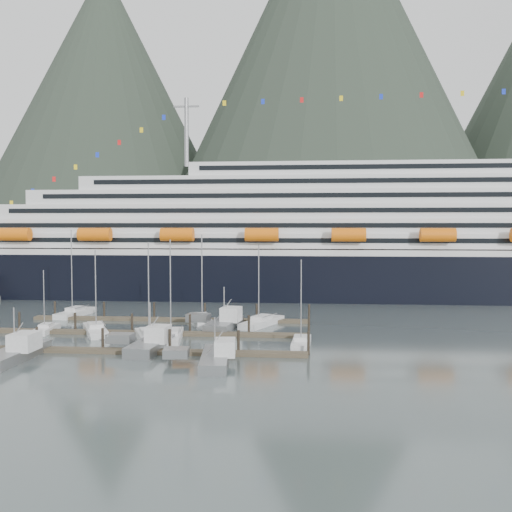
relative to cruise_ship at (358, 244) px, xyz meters
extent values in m
plane|color=#4C5958|center=(-30.03, -54.94, -12.04)|extent=(1600.00, 1600.00, 0.00)
cone|color=#212C21|center=(9.97, 505.06, 167.96)|extent=(400.00, 400.00, 420.00)
cone|color=#212C21|center=(-250.03, 545.06, 132.96)|extent=(340.00, 340.00, 340.00)
cube|color=black|center=(-5.03, 0.06, -8.04)|extent=(210.00, 28.00, 12.00)
cube|color=silver|center=(-5.03, 0.06, -1.54)|extent=(205.80, 27.44, 1.50)
cube|color=silver|center=(-0.03, 0.06, 1.06)|extent=(185.00, 26.00, 3.20)
cube|color=black|center=(-0.03, -12.99, 1.22)|extent=(175.75, 0.20, 1.00)
cube|color=silver|center=(1.97, 0.06, 4.26)|extent=(180.00, 25.00, 3.20)
cube|color=black|center=(1.97, -12.49, 4.42)|extent=(171.00, 0.20, 1.00)
cube|color=silver|center=(3.97, 0.06, 7.46)|extent=(172.00, 24.00, 3.20)
cube|color=black|center=(3.97, -11.99, 7.62)|extent=(163.40, 0.20, 1.00)
cube|color=silver|center=(5.97, 0.06, 10.66)|extent=(160.00, 23.00, 3.20)
cube|color=black|center=(5.97, -11.49, 10.82)|extent=(152.00, 0.20, 1.00)
cube|color=silver|center=(7.97, 0.06, 13.76)|extent=(140.00, 22.00, 3.00)
cube|color=black|center=(7.97, -10.99, 13.91)|extent=(133.00, 0.20, 1.00)
cube|color=silver|center=(9.97, 0.06, 16.76)|extent=(95.00, 20.00, 3.00)
cube|color=black|center=(9.97, -9.99, 16.91)|extent=(90.25, 0.20, 1.00)
cylinder|color=gray|center=(-40.03, 0.06, 26.26)|extent=(1.00, 1.00, 16.00)
cylinder|color=orange|center=(-75.03, -14.94, 2.46)|extent=(7.00, 2.80, 2.80)
cylinder|color=orange|center=(-57.03, -14.94, 2.46)|extent=(7.00, 2.80, 2.80)
cylinder|color=orange|center=(-39.03, -14.94, 2.46)|extent=(7.00, 2.80, 2.80)
cylinder|color=orange|center=(-21.03, -14.94, 2.46)|extent=(7.00, 2.80, 2.80)
cylinder|color=orange|center=(-3.03, -14.94, 2.46)|extent=(7.00, 2.80, 2.80)
cylinder|color=orange|center=(14.97, -14.94, 2.46)|extent=(7.00, 2.80, 2.80)
cube|color=#42392A|center=(-35.03, -64.94, -11.79)|extent=(48.00, 2.00, 0.50)
cylinder|color=black|center=(-47.03, -63.84, -10.64)|extent=(0.36, 0.36, 3.20)
cylinder|color=black|center=(-38.03, -63.84, -10.64)|extent=(0.36, 0.36, 3.20)
cylinder|color=black|center=(-29.03, -63.84, -10.64)|extent=(0.36, 0.36, 3.20)
cylinder|color=black|center=(-20.03, -63.84, -10.64)|extent=(0.36, 0.36, 3.20)
cylinder|color=black|center=(-11.03, -63.84, -10.64)|extent=(0.36, 0.36, 3.20)
cube|color=#42392A|center=(-35.03, -51.94, -11.79)|extent=(48.00, 2.00, 0.50)
cylinder|color=black|center=(-56.03, -50.84, -10.64)|extent=(0.36, 0.36, 3.20)
cylinder|color=black|center=(-47.03, -50.84, -10.64)|extent=(0.36, 0.36, 3.20)
cylinder|color=black|center=(-38.03, -50.84, -10.64)|extent=(0.36, 0.36, 3.20)
cylinder|color=black|center=(-29.03, -50.84, -10.64)|extent=(0.36, 0.36, 3.20)
cylinder|color=black|center=(-20.03, -50.84, -10.64)|extent=(0.36, 0.36, 3.20)
cylinder|color=black|center=(-11.03, -50.84, -10.64)|extent=(0.36, 0.36, 3.20)
cube|color=#42392A|center=(-35.03, -38.94, -11.79)|extent=(48.00, 2.00, 0.50)
cylinder|color=black|center=(-56.03, -37.84, -10.64)|extent=(0.36, 0.36, 3.20)
cylinder|color=black|center=(-47.03, -37.84, -10.64)|extent=(0.36, 0.36, 3.20)
cylinder|color=black|center=(-38.03, -37.84, -10.64)|extent=(0.36, 0.36, 3.20)
cylinder|color=black|center=(-29.03, -37.84, -10.64)|extent=(0.36, 0.36, 3.20)
cylinder|color=black|center=(-20.03, -37.84, -10.64)|extent=(0.36, 0.36, 3.20)
cylinder|color=black|center=(-11.03, -37.84, -10.64)|extent=(0.36, 0.36, 3.20)
cube|color=silver|center=(-51.50, -51.28, -11.79)|extent=(3.04, 7.88, 1.20)
cube|color=silver|center=(-51.50, -51.28, -11.06)|extent=(1.99, 2.86, 0.68)
cylinder|color=gray|center=(-51.42, -52.05, -6.82)|extent=(0.14, 0.14, 8.90)
cube|color=silver|center=(-43.42, -51.92, -11.79)|extent=(7.17, 10.68, 1.48)
cube|color=silver|center=(-43.42, -51.92, -10.82)|extent=(3.54, 4.25, 0.85)
cylinder|color=gray|center=(-42.95, -52.87, -5.16)|extent=(0.17, 0.17, 11.85)
cube|color=silver|center=(-34.06, -56.14, -11.79)|extent=(6.46, 10.33, 1.48)
cube|color=silver|center=(-34.06, -56.14, -10.82)|extent=(3.32, 4.07, 0.85)
cylinder|color=gray|center=(-33.66, -57.06, -4.49)|extent=(0.17, 0.17, 13.20)
cube|color=silver|center=(-30.62, -56.18, -11.79)|extent=(4.47, 11.89, 1.48)
cube|color=silver|center=(-30.62, -56.18, -10.83)|extent=(2.70, 4.34, 0.84)
cylinder|color=gray|center=(-30.44, -57.33, -4.32)|extent=(0.17, 0.17, 13.55)
cube|color=silver|center=(-53.44, -34.94, -11.79)|extent=(4.28, 10.86, 1.48)
cube|color=silver|center=(-53.44, -34.94, -10.82)|extent=(2.64, 3.97, 0.85)
cylinder|color=gray|center=(-53.59, -35.99, -3.71)|extent=(0.17, 0.17, 14.76)
cube|color=silver|center=(-28.98, -41.87, -11.79)|extent=(6.43, 10.66, 1.60)
cube|color=silver|center=(-28.98, -41.87, -10.73)|extent=(3.42, 4.17, 0.91)
cylinder|color=gray|center=(-28.62, -42.83, -4.05)|extent=(0.18, 0.18, 13.93)
cube|color=silver|center=(-18.75, -42.23, -11.79)|extent=(6.96, 11.57, 1.51)
cube|color=silver|center=(-18.75, -42.23, -10.79)|extent=(3.53, 4.50, 0.87)
cylinder|color=gray|center=(-19.19, -43.28, -4.85)|extent=(0.17, 0.17, 12.44)
cube|color=silver|center=(-12.03, -58.45, -11.79)|extent=(2.70, 8.33, 1.28)
cube|color=silver|center=(-12.03, -58.45, -10.99)|extent=(1.94, 2.95, 0.73)
cylinder|color=gray|center=(-12.06, -59.27, -5.69)|extent=(0.15, 0.15, 11.05)
cube|color=gray|center=(-46.99, -69.94, -11.69)|extent=(3.74, 12.96, 1.99)
cube|color=silver|center=(-45.70, -69.96, -9.75)|extent=(2.83, 3.91, 2.19)
cube|color=black|center=(-45.70, -69.96, -8.96)|extent=(2.63, 3.65, 0.50)
cylinder|color=gray|center=(-46.99, -69.94, -8.06)|extent=(0.16, 0.16, 4.97)
cube|color=gray|center=(-31.77, -63.32, -11.69)|extent=(4.27, 11.05, 1.97)
cube|color=gray|center=(-35.88, -63.04, -10.46)|extent=(3.50, 2.60, 1.18)
cube|color=silver|center=(-30.69, -63.40, -9.77)|extent=(2.97, 3.43, 2.17)
cube|color=black|center=(-30.69, -63.40, -8.99)|extent=(2.76, 3.20, 0.49)
cylinder|color=gray|center=(-31.77, -63.32, -8.10)|extent=(0.16, 0.16, 4.92)
cube|color=gray|center=(-22.10, -69.94, -11.69)|extent=(4.41, 12.37, 1.73)
cube|color=gray|center=(-26.67, -70.44, -10.66)|extent=(3.21, 2.97, 1.04)
cube|color=silver|center=(-20.90, -69.81, -10.05)|extent=(2.80, 3.87, 1.90)
cube|color=black|center=(-20.90, -69.81, -9.36)|extent=(2.60, 3.61, 0.43)
cylinder|color=gray|center=(-22.10, -69.94, -8.58)|extent=(0.14, 0.14, 4.32)
cube|color=gray|center=(-24.49, -45.92, -11.69)|extent=(5.09, 11.73, 2.06)
cube|color=gray|center=(-28.78, -45.39, -10.39)|extent=(3.79, 2.91, 1.24)
cube|color=silver|center=(-23.37, -46.06, -9.66)|extent=(3.29, 3.74, 2.27)
cube|color=black|center=(-23.37, -46.06, -8.84)|extent=(3.06, 3.49, 0.52)
cylinder|color=gray|center=(-24.49, -45.92, -7.91)|extent=(0.17, 0.17, 5.16)
camera|label=1|loc=(-10.79, -139.65, 4.55)|focal=42.00mm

